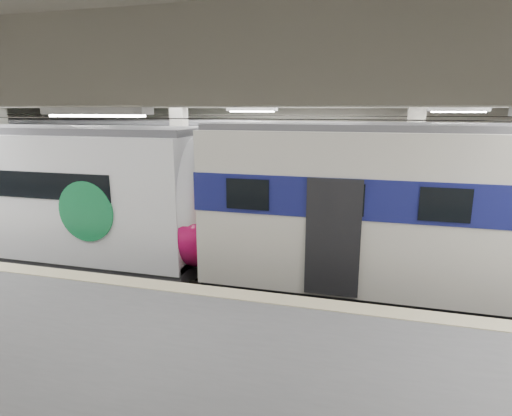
% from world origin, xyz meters
% --- Properties ---
extents(station_hall, '(36.00, 24.00, 5.75)m').
position_xyz_m(station_hall, '(0.00, -1.74, 3.24)').
color(station_hall, black).
rests_on(station_hall, ground).
extents(modern_emu, '(13.74, 2.84, 4.43)m').
position_xyz_m(modern_emu, '(-6.12, -0.00, 2.18)').
color(modern_emu, white).
rests_on(modern_emu, ground).
extents(older_rer, '(14.08, 3.11, 4.62)m').
position_xyz_m(older_rer, '(6.43, 0.00, 2.42)').
color(older_rer, beige).
rests_on(older_rer, ground).
extents(far_train, '(14.07, 2.88, 4.49)m').
position_xyz_m(far_train, '(-8.00, 5.50, 2.32)').
color(far_train, white).
rests_on(far_train, ground).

